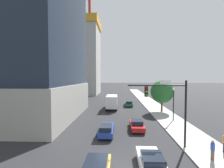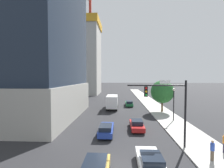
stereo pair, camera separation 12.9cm
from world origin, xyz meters
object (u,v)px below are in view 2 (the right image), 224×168
(traffic_light_pole, at_px, (168,101))
(box_truck, at_px, (112,101))
(car_blue, at_px, (106,129))
(car_green, at_px, (129,103))
(construction_building, at_px, (82,54))
(street_lamp, at_px, (174,99))
(car_red, at_px, (137,125))
(car_white, at_px, (150,162))
(street_tree, at_px, (162,92))
(pedestrian_blue_shirt, at_px, (212,150))

(traffic_light_pole, distance_m, box_truck, 20.50)
(car_blue, xyz_separation_m, box_truck, (0.00, 15.93, 1.05))
(car_green, relative_size, box_truck, 0.67)
(construction_building, xyz_separation_m, street_lamp, (25.22, -41.09, -13.67))
(car_red, bearing_deg, car_green, 90.00)
(car_red, height_order, car_green, car_green)
(construction_building, bearing_deg, car_white, -71.14)
(traffic_light_pole, bearing_deg, street_tree, 76.49)
(car_white, distance_m, box_truck, 23.50)
(street_tree, distance_m, car_red, 13.04)
(traffic_light_pole, bearing_deg, box_truck, 108.96)
(traffic_light_pole, relative_size, car_green, 1.43)
(traffic_light_pole, distance_m, pedestrian_blue_shirt, 5.47)
(street_tree, height_order, car_white, street_tree)
(street_lamp, relative_size, street_tree, 0.82)
(car_white, bearing_deg, box_truck, 100.03)
(street_tree, bearing_deg, street_lamp, -89.33)
(traffic_light_pole, xyz_separation_m, car_green, (-2.50, 23.05, -4.16))
(car_white, height_order, box_truck, box_truck)
(car_blue, height_order, car_white, car_blue)
(car_green, bearing_deg, pedestrian_blue_shirt, -77.69)
(box_truck, bearing_deg, car_white, -79.97)
(traffic_light_pole, height_order, street_tree, traffic_light_pole)
(construction_building, relative_size, car_blue, 8.69)
(car_white, bearing_deg, car_blue, 119.61)
(construction_building, relative_size, car_green, 8.18)
(street_lamp, relative_size, car_red, 1.24)
(car_green, distance_m, box_truck, 5.74)
(street_tree, xyz_separation_m, car_green, (-6.41, 6.75, -3.60))
(car_white, bearing_deg, street_tree, 72.43)
(car_blue, relative_size, car_white, 1.04)
(car_red, height_order, box_truck, box_truck)
(construction_building, xyz_separation_m, street_tree, (25.14, -34.56, -13.05))
(traffic_light_pole, relative_size, car_white, 1.59)
(box_truck, bearing_deg, traffic_light_pole, -71.04)
(box_truck, bearing_deg, car_red, -73.30)
(car_blue, distance_m, box_truck, 15.96)
(traffic_light_pole, bearing_deg, construction_building, 112.66)
(street_lamp, height_order, car_red, street_lamp)
(street_lamp, relative_size, car_green, 1.13)
(car_red, relative_size, pedestrian_blue_shirt, 2.48)
(car_blue, relative_size, box_truck, 0.63)
(box_truck, bearing_deg, street_lamp, -41.65)
(construction_building, height_order, car_red, construction_building)
(car_green, bearing_deg, car_white, -90.00)
(car_green, bearing_deg, street_tree, -46.46)
(street_tree, height_order, car_green, street_tree)
(car_white, bearing_deg, car_green, 90.00)
(traffic_light_pole, distance_m, street_lamp, 10.61)
(street_tree, height_order, pedestrian_blue_shirt, street_tree)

